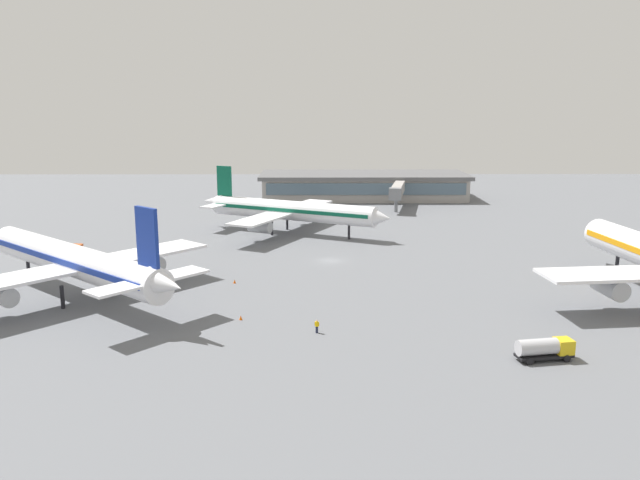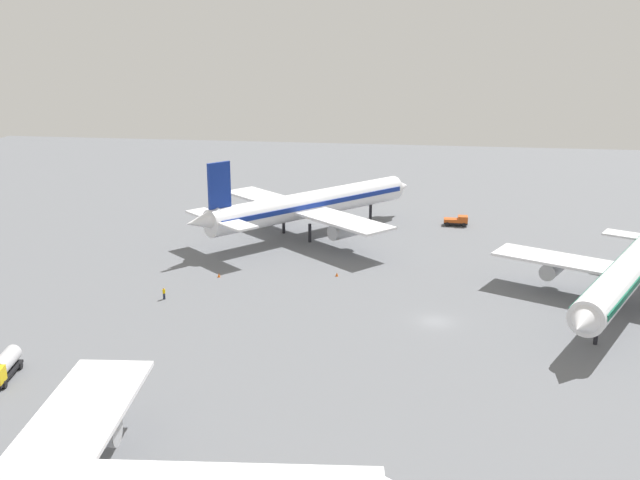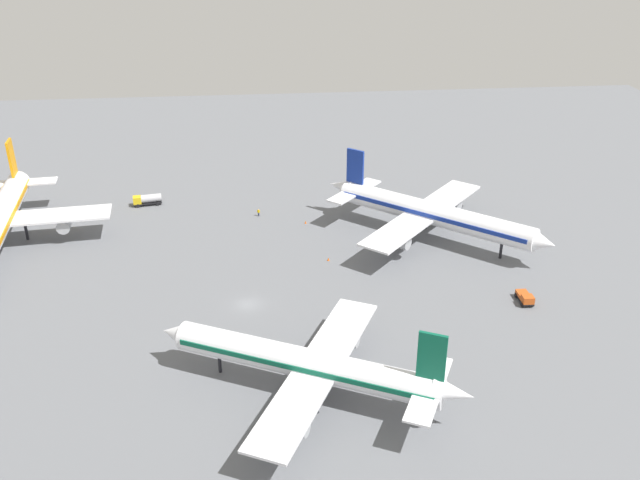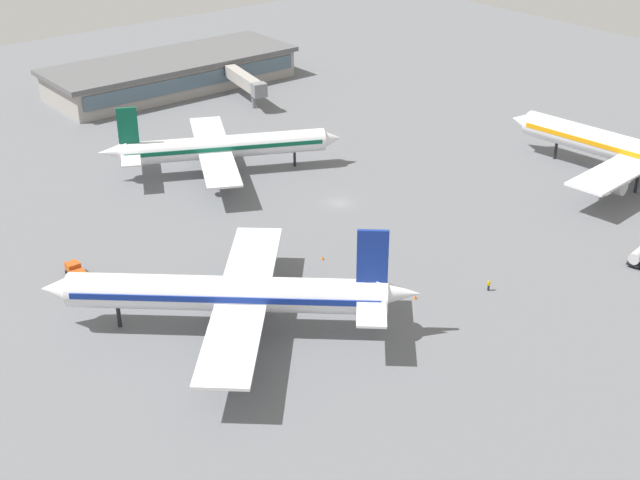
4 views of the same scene
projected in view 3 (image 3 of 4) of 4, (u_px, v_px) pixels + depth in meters
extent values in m
plane|color=slate|center=(248.00, 304.00, 118.34)|extent=(288.00, 288.00, 0.00)
cylinder|color=white|center=(434.00, 214.00, 138.94)|extent=(34.80, 31.47, 4.65)
cone|color=white|center=(543.00, 243.00, 127.14)|extent=(6.41, 6.39, 4.42)
cone|color=white|center=(341.00, 186.00, 150.43)|extent=(6.82, 6.64, 3.72)
cube|color=navy|center=(434.00, 212.00, 138.79)|extent=(33.59, 30.42, 0.84)
cube|color=white|center=(424.00, 213.00, 140.25)|extent=(31.65, 34.61, 0.42)
cylinder|color=#A5A8AD|center=(448.00, 203.00, 149.17)|extent=(5.82, 5.56, 2.56)
cylinder|color=#A5A8AD|center=(396.00, 240.00, 132.77)|extent=(5.82, 5.56, 2.56)
cube|color=white|center=(355.00, 191.00, 148.69)|extent=(13.47, 14.56, 0.33)
cube|color=navy|center=(355.00, 166.00, 146.23)|extent=(3.38, 3.06, 7.44)
cylinder|color=black|center=(501.00, 251.00, 132.94)|extent=(0.56, 0.56, 3.26)
cylinder|color=black|center=(426.00, 221.00, 145.17)|extent=(0.56, 0.56, 3.26)
cylinder|color=black|center=(409.00, 234.00, 139.75)|extent=(0.56, 0.56, 3.26)
cylinder|color=white|center=(305.00, 363.00, 94.86)|extent=(36.38, 20.90, 4.24)
cone|color=white|center=(176.00, 333.00, 101.35)|extent=(5.58, 5.49, 4.02)
cone|color=white|center=(454.00, 393.00, 88.09)|extent=(6.25, 5.39, 3.39)
cube|color=#0C593F|center=(305.00, 361.00, 94.72)|extent=(35.04, 20.29, 0.76)
cube|color=white|center=(318.00, 368.00, 94.44)|extent=(21.77, 35.51, 0.38)
cylinder|color=#A5A8AD|center=(289.00, 424.00, 86.50)|extent=(5.52, 4.31, 2.33)
cylinder|color=#A5A8AD|center=(342.00, 338.00, 103.70)|extent=(5.52, 4.31, 2.33)
cube|color=white|center=(429.00, 389.00, 89.20)|extent=(9.59, 14.64, 0.30)
cube|color=#0C593F|center=(432.00, 356.00, 86.95)|extent=(3.52, 2.05, 6.78)
cylinder|color=black|center=(220.00, 363.00, 100.72)|extent=(0.51, 0.51, 2.97)
cylinder|color=black|center=(317.00, 404.00, 92.64)|extent=(0.51, 0.51, 2.97)
cylinder|color=black|center=(334.00, 375.00, 98.33)|extent=(0.51, 0.51, 2.97)
cone|color=white|center=(20.00, 176.00, 155.11)|extent=(4.52, 6.48, 3.91)
cube|color=white|center=(1.00, 220.00, 136.78)|extent=(42.74, 11.40, 0.44)
cylinder|color=#A5A8AD|center=(65.00, 223.00, 139.67)|extent=(3.27, 6.03, 2.69)
cube|color=white|center=(17.00, 183.00, 151.98)|extent=(17.21, 5.69, 0.35)
cube|color=orange|center=(11.00, 158.00, 149.38)|extent=(0.96, 4.30, 7.83)
cylinder|color=black|center=(26.00, 232.00, 140.28)|extent=(0.59, 0.59, 3.42)
cube|color=black|center=(148.00, 203.00, 156.80)|extent=(6.53, 2.94, 0.30)
cube|color=gold|center=(137.00, 200.00, 155.84)|extent=(2.10, 2.18, 1.60)
cube|color=#3F596B|center=(133.00, 199.00, 155.51)|extent=(0.35, 1.59, 0.90)
cylinder|color=#B7B7BC|center=(151.00, 198.00, 156.55)|extent=(4.74, 2.54, 1.80)
cylinder|color=black|center=(138.00, 206.00, 155.52)|extent=(0.84, 0.43, 0.80)
cylinder|color=black|center=(138.00, 203.00, 157.16)|extent=(0.84, 0.43, 0.80)
cylinder|color=black|center=(158.00, 204.00, 156.58)|extent=(0.84, 0.43, 0.80)
cylinder|color=black|center=(157.00, 201.00, 158.22)|extent=(0.84, 0.43, 0.80)
cube|color=black|center=(524.00, 299.00, 118.87)|extent=(1.97, 4.43, 0.30)
cube|color=#BF4C19|center=(528.00, 299.00, 117.38)|extent=(1.93, 1.83, 1.20)
cube|color=#3F596B|center=(530.00, 300.00, 116.55)|extent=(1.60, 0.11, 0.67)
cube|color=#BF4C19|center=(523.00, 294.00, 119.48)|extent=(1.94, 2.63, 0.60)
cylinder|color=black|center=(533.00, 304.00, 117.63)|extent=(0.31, 0.80, 0.80)
cylinder|color=black|center=(522.00, 305.00, 117.49)|extent=(0.31, 0.80, 0.80)
cylinder|color=black|center=(527.00, 295.00, 120.39)|extent=(0.31, 0.80, 0.80)
cylinder|color=black|center=(516.00, 295.00, 120.24)|extent=(0.31, 0.80, 0.80)
cylinder|color=#1E2338|center=(259.00, 214.00, 151.35)|extent=(0.38, 0.38, 0.85)
cylinder|color=yellow|center=(259.00, 211.00, 151.03)|extent=(0.45, 0.45, 0.60)
sphere|color=tan|center=(258.00, 210.00, 150.85)|extent=(0.22, 0.22, 0.22)
cylinder|color=yellow|center=(257.00, 211.00, 151.05)|extent=(0.10, 0.10, 0.54)
cylinder|color=yellow|center=(260.00, 211.00, 151.01)|extent=(0.10, 0.10, 0.54)
cone|color=#EA590C|center=(306.00, 222.00, 147.92)|extent=(0.44, 0.44, 0.60)
cone|color=#EA590C|center=(328.00, 259.00, 132.64)|extent=(0.44, 0.44, 0.60)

